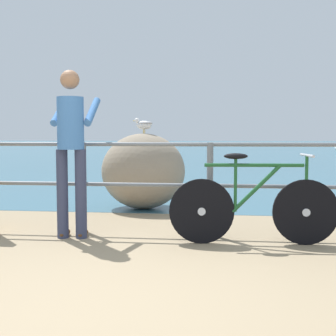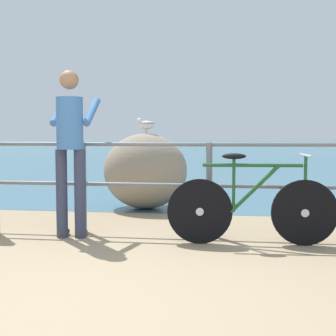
# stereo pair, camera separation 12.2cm
# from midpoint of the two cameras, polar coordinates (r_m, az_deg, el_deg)

# --- Properties ---
(ground_plane) EXTENTS (120.00, 120.00, 0.10)m
(ground_plane) POSITION_cam_midpoint_polar(r_m,az_deg,el_deg) (22.77, 4.42, 1.25)
(ground_plane) COLOR #937F60
(sea_surface) EXTENTS (120.00, 90.00, 0.01)m
(sea_surface) POSITION_cam_midpoint_polar(r_m,az_deg,el_deg) (51.15, 5.66, 2.90)
(sea_surface) COLOR #38667A
(sea_surface) RESTS_ON ground_plane
(promenade_railing) EXTENTS (7.19, 0.07, 1.02)m
(promenade_railing) POSITION_cam_midpoint_polar(r_m,az_deg,el_deg) (4.95, -3.59, -1.16)
(promenade_railing) COLOR slate
(promenade_railing) RESTS_ON ground_plane
(bicycle) EXTENTS (1.70, 0.48, 0.92)m
(bicycle) POSITION_cam_midpoint_polar(r_m,az_deg,el_deg) (4.57, 10.17, -4.79)
(bicycle) COLOR black
(bicycle) RESTS_ON ground_plane
(person_at_railing) EXTENTS (0.47, 0.65, 1.78)m
(person_at_railing) POSITION_cam_midpoint_polar(r_m,az_deg,el_deg) (4.86, -12.96, 2.85)
(person_at_railing) COLOR #333851
(person_at_railing) RESTS_ON ground_plane
(breakwater_boulder_main) EXTENTS (1.25, 1.11, 1.13)m
(breakwater_boulder_main) POSITION_cam_midpoint_polar(r_m,az_deg,el_deg) (6.68, -3.70, -0.41)
(breakwater_boulder_main) COLOR gray
(breakwater_boulder_main) RESTS_ON ground
(seagull) EXTENTS (0.34, 0.19, 0.23)m
(seagull) POSITION_cam_midpoint_polar(r_m,az_deg,el_deg) (6.72, -3.63, 5.61)
(seagull) COLOR gold
(seagull) RESTS_ON breakwater_boulder_main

